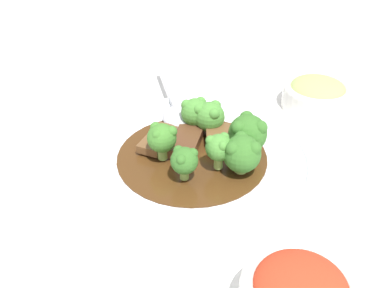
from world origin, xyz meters
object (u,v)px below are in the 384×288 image
at_px(beef_strip_0, 190,141).
at_px(side_bowl_appetizer, 317,94).
at_px(broccoli_floret_3, 210,116).
at_px(broccoli_floret_4, 248,133).
at_px(main_plate, 192,160).
at_px(serving_spoon, 178,113).
at_px(broccoli_floret_6, 219,147).
at_px(broccoli_floret_0, 195,112).
at_px(broccoli_floret_1, 242,153).
at_px(beef_strip_2, 158,139).
at_px(beef_strip_1, 230,135).
at_px(broccoli_floret_5, 162,138).
at_px(broccoli_floret_2, 184,160).

height_order(beef_strip_0, side_bowl_appetizer, side_bowl_appetizer).
height_order(broccoli_floret_3, broccoli_floret_4, broccoli_floret_4).
bearing_deg(main_plate, serving_spoon, 170.81).
bearing_deg(beef_strip_0, main_plate, -13.26).
relative_size(beef_strip_0, broccoli_floret_6, 1.58).
bearing_deg(broccoli_floret_3, beef_strip_0, -61.58).
bearing_deg(side_bowl_appetizer, broccoli_floret_0, -86.52).
bearing_deg(broccoli_floret_1, broccoli_floret_4, 142.70).
xyz_separation_m(beef_strip_2, broccoli_floret_4, (0.06, 0.10, 0.02)).
relative_size(beef_strip_1, broccoli_floret_1, 1.50).
height_order(serving_spoon, side_bowl_appetizer, side_bowl_appetizer).
relative_size(beef_strip_1, serving_spoon, 0.34).
bearing_deg(broccoli_floret_5, side_bowl_appetizer, 103.23).
distance_m(broccoli_floret_3, broccoli_floret_6, 0.08).
bearing_deg(serving_spoon, broccoli_floret_3, 28.24).
bearing_deg(broccoli_floret_4, beef_strip_2, -123.24).
bearing_deg(broccoli_floret_5, broccoli_floret_0, 128.39).
relative_size(broccoli_floret_2, broccoli_floret_6, 0.91).
height_order(beef_strip_2, broccoli_floret_5, broccoli_floret_5).
bearing_deg(beef_strip_2, broccoli_floret_3, 90.03).
relative_size(main_plate, beef_strip_2, 4.62).
height_order(broccoli_floret_0, broccoli_floret_6, broccoli_floret_6).
distance_m(beef_strip_1, broccoli_floret_1, 0.07).
relative_size(beef_strip_2, broccoli_floret_4, 1.26).
height_order(beef_strip_0, beef_strip_1, beef_strip_1).
bearing_deg(main_plate, broccoli_floret_1, 37.24).
xyz_separation_m(beef_strip_1, broccoli_floret_6, (0.05, -0.04, 0.02)).
distance_m(broccoli_floret_1, side_bowl_appetizer, 0.23).
relative_size(beef_strip_0, broccoli_floret_2, 1.74).
xyz_separation_m(broccoli_floret_1, side_bowl_appetizer, (-0.12, 0.19, -0.02)).
distance_m(main_plate, beef_strip_0, 0.03).
relative_size(broccoli_floret_3, serving_spoon, 0.20).
distance_m(broccoli_floret_5, serving_spoon, 0.10).
bearing_deg(broccoli_floret_1, side_bowl_appetizer, 122.47).
relative_size(beef_strip_0, broccoli_floret_4, 1.37).
xyz_separation_m(beef_strip_0, broccoli_floret_1, (0.07, 0.04, 0.02)).
bearing_deg(broccoli_floret_1, broccoli_floret_3, 179.75).
xyz_separation_m(main_plate, broccoli_floret_0, (-0.06, 0.03, 0.03)).
bearing_deg(serving_spoon, broccoli_floret_1, 10.42).
height_order(broccoli_floret_2, broccoli_floret_6, broccoli_floret_6).
height_order(beef_strip_0, broccoli_floret_2, broccoli_floret_2).
bearing_deg(broccoli_floret_4, broccoli_floret_5, -105.57).
relative_size(broccoli_floret_2, broccoli_floret_3, 0.97).
height_order(main_plate, broccoli_floret_3, broccoli_floret_3).
height_order(beef_strip_0, broccoli_floret_4, broccoli_floret_4).
bearing_deg(broccoli_floret_2, side_bowl_appetizer, 112.97).
bearing_deg(broccoli_floret_6, main_plate, -153.12).
bearing_deg(beef_strip_0, side_bowl_appetizer, 102.06).
bearing_deg(main_plate, beef_strip_1, 99.57).
height_order(beef_strip_0, broccoli_floret_3, broccoli_floret_3).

